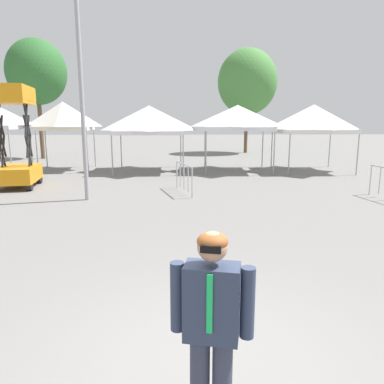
# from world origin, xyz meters

# --- Properties ---
(ground_plane) EXTENTS (140.00, 140.00, 0.00)m
(ground_plane) POSITION_xyz_m (0.00, 0.00, 0.00)
(ground_plane) COLOR slate
(canopy_tent_behind_center) EXTENTS (3.04, 3.04, 3.60)m
(canopy_tent_behind_center) POSITION_xyz_m (-6.21, 16.36, 2.86)
(canopy_tent_behind_center) COLOR #9E9EA3
(canopy_tent_behind_center) RESTS_ON ground
(canopy_tent_left_of_center) EXTENTS (3.63, 3.63, 3.39)m
(canopy_tent_left_of_center) POSITION_xyz_m (-1.67, 15.73, 2.66)
(canopy_tent_left_of_center) COLOR #9E9EA3
(canopy_tent_left_of_center) RESTS_ON ground
(canopy_tent_behind_right) EXTENTS (3.70, 3.70, 3.42)m
(canopy_tent_behind_right) POSITION_xyz_m (2.92, 15.68, 2.77)
(canopy_tent_behind_right) COLOR #9E9EA3
(canopy_tent_behind_right) RESTS_ON ground
(canopy_tent_far_right) EXTENTS (3.57, 3.57, 3.44)m
(canopy_tent_far_right) POSITION_xyz_m (6.85, 15.43, 2.71)
(canopy_tent_far_right) COLOR #9E9EA3
(canopy_tent_far_right) RESTS_ON ground
(scissor_lift) EXTENTS (1.72, 2.48, 3.91)m
(scissor_lift) POSITION_xyz_m (-6.56, 11.07, 1.19)
(scissor_lift) COLOR black
(scissor_lift) RESTS_ON ground
(person_foreground) EXTENTS (0.64, 0.33, 1.78)m
(person_foreground) POSITION_xyz_m (-0.07, -0.93, 1.03)
(person_foreground) COLOR #33384C
(person_foreground) RESTS_ON ground
(light_pole_near_lift) EXTENTS (0.36, 0.36, 9.21)m
(light_pole_near_lift) POSITION_xyz_m (-3.29, 8.57, 5.18)
(light_pole_near_lift) COLOR #9E9EA3
(light_pole_near_lift) RESTS_ON ground
(tree_behind_tents_right) EXTENTS (4.80, 4.80, 8.37)m
(tree_behind_tents_right) POSITION_xyz_m (5.59, 26.91, 5.73)
(tree_behind_tents_right) COLOR brown
(tree_behind_tents_right) RESTS_ON ground
(tree_behind_tents_left) EXTENTS (3.97, 3.97, 8.06)m
(tree_behind_tents_left) POSITION_xyz_m (-9.66, 22.66, 5.86)
(tree_behind_tents_left) COLOR brown
(tree_behind_tents_left) RESTS_ON ground
(crowd_barrier_near_person) EXTENTS (0.58, 2.04, 1.08)m
(crowd_barrier_near_person) POSITION_xyz_m (-0.02, 9.63, 0.75)
(crowd_barrier_near_person) COLOR #B7BABF
(crowd_barrier_near_person) RESTS_ON ground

